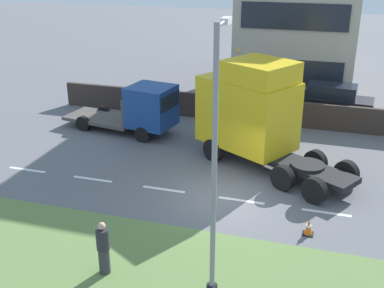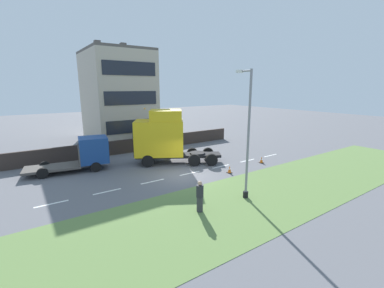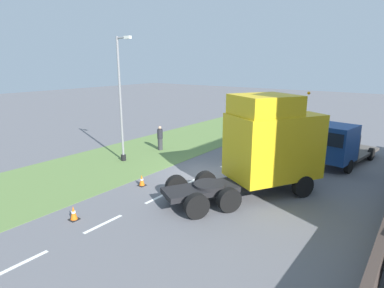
{
  "view_description": "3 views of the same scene",
  "coord_description": "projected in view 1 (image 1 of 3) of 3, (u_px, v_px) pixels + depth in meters",
  "views": [
    {
      "loc": [
        -16.26,
        -3.61,
        9.12
      ],
      "look_at": [
        -1.52,
        0.84,
        2.78
      ],
      "focal_mm": 45.0,
      "sensor_mm": 36.0,
      "label": 1
    },
    {
      "loc": [
        -15.89,
        9.9,
        6.56
      ],
      "look_at": [
        -1.97,
        0.42,
        2.85
      ],
      "focal_mm": 24.0,
      "sensor_mm": 36.0,
      "label": 2
    },
    {
      "loc": [
        9.51,
        -14.13,
        6.09
      ],
      "look_at": [
        0.51,
        -2.0,
        2.25
      ],
      "focal_mm": 30.0,
      "sensor_mm": 36.0,
      "label": 3
    }
  ],
  "objects": [
    {
      "name": "lane_markings",
      "position": [
        241.0,
        200.0,
        18.64
      ],
      "size": [
        0.16,
        21.0,
        0.0
      ],
      "color": "white",
      "rests_on": "ground"
    },
    {
      "name": "traffic_cone_lead",
      "position": [
        309.0,
        227.0,
        16.34
      ],
      "size": [
        0.36,
        0.36,
        0.58
      ],
      "color": "black",
      "rests_on": "ground"
    },
    {
      "name": "flatbed_truck",
      "position": [
        143.0,
        109.0,
        24.68
      ],
      "size": [
        3.0,
        6.43,
        2.65
      ],
      "rotation": [
        0.0,
        0.0,
        2.98
      ],
      "color": "navy",
      "rests_on": "ground"
    },
    {
      "name": "ground_plane",
      "position": [
        224.0,
        198.0,
        18.82
      ],
      "size": [
        120.0,
        120.0,
        0.0
      ],
      "primitive_type": "plane",
      "color": "slate",
      "rests_on": "ground"
    },
    {
      "name": "building_block",
      "position": [
        302.0,
        5.0,
        31.7
      ],
      "size": [
        9.61,
        7.24,
        12.21
      ],
      "color": "#B7AD99",
      "rests_on": "ground"
    },
    {
      "name": "pedestrian",
      "position": [
        103.0,
        248.0,
        14.2
      ],
      "size": [
        0.39,
        0.39,
        1.74
      ],
      "color": "#333338",
      "rests_on": "ground"
    },
    {
      "name": "lamp_post",
      "position": [
        215.0,
        183.0,
        12.25
      ],
      "size": [
        1.28,
        0.31,
        7.58
      ],
      "color": "black",
      "rests_on": "ground"
    },
    {
      "name": "boundary_wall",
      "position": [
        262.0,
        111.0,
        26.52
      ],
      "size": [
        0.25,
        24.0,
        1.41
      ],
      "color": "#382D28",
      "rests_on": "ground"
    },
    {
      "name": "lorry_cab",
      "position": [
        252.0,
        112.0,
        21.13
      ],
      "size": [
        5.76,
        7.41,
        4.83
      ],
      "rotation": [
        0.0,
        0.0,
        -0.53
      ],
      "color": "black",
      "rests_on": "ground"
    },
    {
      "name": "parked_car",
      "position": [
        329.0,
        103.0,
        27.01
      ],
      "size": [
        2.14,
        4.88,
        2.05
      ],
      "rotation": [
        0.0,
        0.0,
        -0.09
      ],
      "color": "black",
      "rests_on": "ground"
    }
  ]
}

